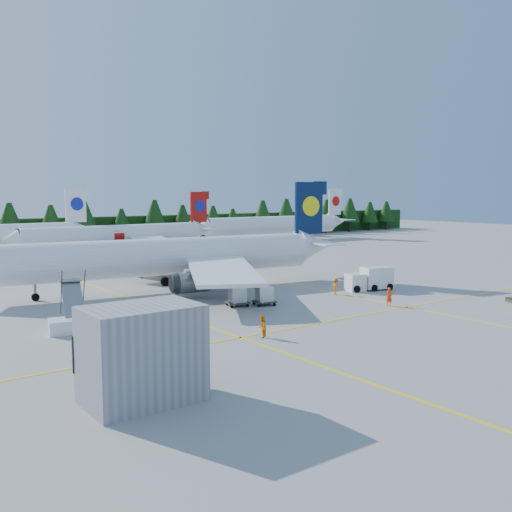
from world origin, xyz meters
TOP-DOWN VIEW (x-y plane):
  - ground at (0.00, 0.00)m, footprint 320.00×320.00m
  - taxi_stripe_a at (-14.00, 20.00)m, footprint 0.25×120.00m
  - taxi_stripe_b at (6.00, 20.00)m, footprint 0.25×120.00m
  - taxi_stripe_cross at (0.00, -6.00)m, footprint 80.00×0.25m
  - treeline_hedge at (0.00, 82.00)m, footprint 220.00×4.00m
  - terminal_building at (-26.00, -14.00)m, footprint 6.00×4.00m
  - airliner_navy at (-9.26, 17.35)m, footprint 43.22×35.32m
  - airliner_red at (1.41, 56.55)m, footprint 39.61×32.55m
  - airliner_far_right at (43.10, 63.58)m, footprint 42.40×4.92m
  - airstairs at (-23.44, 3.82)m, footprint 4.58×6.22m
  - service_truck at (10.60, 3.14)m, footprint 5.80×3.39m
  - uld_pair at (-5.90, 3.74)m, footprint 4.92×3.30m
  - crew_a at (5.14, -4.48)m, footprint 0.75×0.58m
  - crew_b at (-12.65, -6.99)m, footprint 1.07×1.01m
  - crew_c at (5.41, 3.31)m, footprint 0.78×0.89m

SIDE VIEW (x-z plane):
  - ground at x=0.00m, z-range 0.00..0.00m
  - taxi_stripe_a at x=-14.00m, z-range 0.00..0.01m
  - taxi_stripe_b at x=6.00m, z-range 0.00..0.01m
  - taxi_stripe_cross at x=0.00m, z-range 0.00..0.01m
  - airstairs at x=-23.44m, z-range -1.07..2.71m
  - crew_b at x=-12.65m, z-range 0.00..1.74m
  - crew_c at x=5.41m, z-range 0.00..1.81m
  - crew_a at x=5.14m, z-range 0.00..1.84m
  - uld_pair at x=-5.90m, z-range 0.28..1.90m
  - service_truck at x=10.60m, z-range -0.01..2.63m
  - terminal_building at x=-26.00m, z-range 0.00..5.20m
  - treeline_hedge at x=0.00m, z-range 0.00..6.00m
  - airliner_red at x=1.41m, z-range -2.29..9.22m
  - airliner_navy at x=-9.26m, z-range -2.51..10.10m
  - airliner_far_right at x=43.10m, z-range -2.30..10.03m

